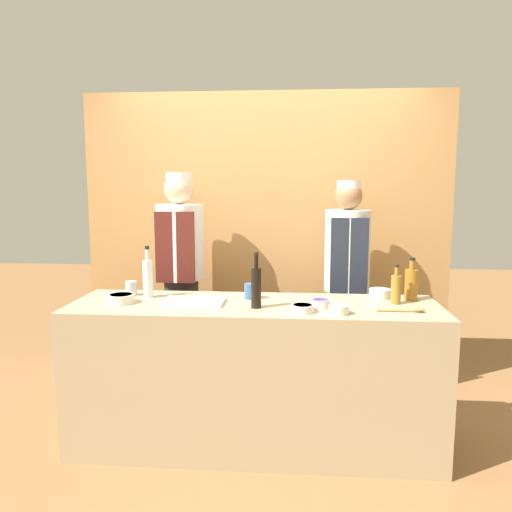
{
  "coord_description": "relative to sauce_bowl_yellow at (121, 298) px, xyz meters",
  "views": [
    {
      "loc": [
        0.26,
        -3.01,
        1.66
      ],
      "look_at": [
        0.0,
        0.13,
        1.2
      ],
      "focal_mm": 35.0,
      "sensor_mm": 36.0,
      "label": 1
    }
  ],
  "objects": [
    {
      "name": "ground_plane",
      "position": [
        0.83,
        0.05,
        -0.96
      ],
      "size": [
        14.0,
        14.0,
        0.0
      ],
      "primitive_type": "plane",
      "color": "olive"
    },
    {
      "name": "cabinet_wall",
      "position": [
        0.83,
        1.23,
        0.24
      ],
      "size": [
        3.0,
        0.18,
        2.4
      ],
      "color": "#B7844C",
      "rests_on": "ground_plane"
    },
    {
      "name": "counter",
      "position": [
        0.83,
        0.05,
        -0.49
      ],
      "size": [
        2.29,
        0.67,
        0.92
      ],
      "color": "tan",
      "rests_on": "ground_plane"
    },
    {
      "name": "sauce_bowl_yellow",
      "position": [
        0.0,
        0.0,
        0.0
      ],
      "size": [
        0.17,
        0.17,
        0.06
      ],
      "color": "silver",
      "rests_on": "counter"
    },
    {
      "name": "sauce_bowl_brown",
      "position": [
        1.13,
        -0.14,
        -0.01
      ],
      "size": [
        0.13,
        0.13,
        0.05
      ],
      "color": "silver",
      "rests_on": "counter"
    },
    {
      "name": "sauce_bowl_purple",
      "position": [
        1.23,
        -0.03,
        -0.0
      ],
      "size": [
        0.12,
        0.12,
        0.05
      ],
      "color": "silver",
      "rests_on": "counter"
    },
    {
      "name": "sauce_bowl_red",
      "position": [
        1.33,
        -0.15,
        -0.0
      ],
      "size": [
        0.12,
        0.12,
        0.05
      ],
      "color": "silver",
      "rests_on": "counter"
    },
    {
      "name": "sauce_bowl_green",
      "position": [
        1.63,
        0.27,
        0.0
      ],
      "size": [
        0.13,
        0.13,
        0.06
      ],
      "color": "silver",
      "rests_on": "counter"
    },
    {
      "name": "cutting_board",
      "position": [
        0.45,
        0.03,
        -0.02
      ],
      "size": [
        0.38,
        0.23,
        0.02
      ],
      "color": "white",
      "rests_on": "counter"
    },
    {
      "name": "bottle_amber",
      "position": [
        1.82,
        0.23,
        0.08
      ],
      "size": [
        0.08,
        0.08,
        0.27
      ],
      "color": "#9E661E",
      "rests_on": "counter"
    },
    {
      "name": "bottle_soy",
      "position": [
        0.85,
        -0.05,
        0.1
      ],
      "size": [
        0.06,
        0.06,
        0.34
      ],
      "color": "black",
      "rests_on": "counter"
    },
    {
      "name": "bottle_clear",
      "position": [
        0.12,
        0.17,
        0.1
      ],
      "size": [
        0.07,
        0.07,
        0.34
      ],
      "color": "silver",
      "rests_on": "counter"
    },
    {
      "name": "bottle_vinegar",
      "position": [
        1.7,
        0.12,
        0.06
      ],
      "size": [
        0.06,
        0.06,
        0.25
      ],
      "color": "olive",
      "rests_on": "counter"
    },
    {
      "name": "cup_blue",
      "position": [
        0.79,
        0.19,
        0.02
      ],
      "size": [
        0.08,
        0.08,
        0.1
      ],
      "color": "#386093",
      "rests_on": "counter"
    },
    {
      "name": "cup_steel",
      "position": [
        -0.01,
        0.22,
        0.02
      ],
      "size": [
        0.08,
        0.08,
        0.09
      ],
      "color": "#B7B7BC",
      "rests_on": "counter"
    },
    {
      "name": "wooden_spoon",
      "position": [
        1.74,
        -0.08,
        -0.02
      ],
      "size": [
        0.27,
        0.05,
        0.03
      ],
      "color": "#B2844C",
      "rests_on": "counter"
    },
    {
      "name": "chef_left",
      "position": [
        0.19,
        0.81,
        -0.0
      ],
      "size": [
        0.37,
        0.37,
        1.75
      ],
      "color": "#28282D",
      "rests_on": "ground_plane"
    },
    {
      "name": "chef_right",
      "position": [
        1.47,
        0.81,
        -0.04
      ],
      "size": [
        0.34,
        0.34,
        1.69
      ],
      "color": "#28282D",
      "rests_on": "ground_plane"
    }
  ]
}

